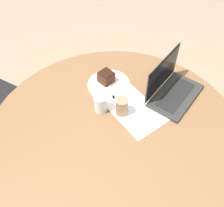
{
  "coord_description": "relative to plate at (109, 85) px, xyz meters",
  "views": [
    {
      "loc": [
        -0.28,
        0.7,
        1.92
      ],
      "look_at": [
        0.09,
        -0.16,
        0.81
      ],
      "focal_mm": 42.0,
      "sensor_mm": 36.0,
      "label": 1
    }
  ],
  "objects": [
    {
      "name": "ground_plane",
      "position": [
        -0.17,
        0.31,
        -0.78
      ],
      "size": [
        12.0,
        12.0,
        0.0
      ],
      "primitive_type": "plane",
      "color": "gray"
    },
    {
      "name": "dining_table",
      "position": [
        -0.17,
        0.31,
        -0.12
      ],
      "size": [
        1.38,
        1.38,
        0.77
      ],
      "color": "brown",
      "rests_on": "ground_plane"
    },
    {
      "name": "paper_document",
      "position": [
        -0.18,
        0.1,
        -0.0
      ],
      "size": [
        0.47,
        0.4,
        0.0
      ],
      "rotation": [
        0.0,
        0.0,
        -0.53
      ],
      "color": "white",
      "rests_on": "dining_table"
    },
    {
      "name": "plate",
      "position": [
        0.0,
        0.0,
        0.0
      ],
      "size": [
        0.26,
        0.26,
        0.01
      ],
      "color": "silver",
      "rests_on": "dining_table"
    },
    {
      "name": "cake_slice",
      "position": [
        0.03,
        -0.02,
        0.04
      ],
      "size": [
        0.1,
        0.1,
        0.07
      ],
      "rotation": [
        0.0,
        0.0,
        5.89
      ],
      "color": "#472619",
      "rests_on": "plate"
    },
    {
      "name": "fork",
      "position": [
        -0.03,
        0.05,
        0.01
      ],
      "size": [
        0.12,
        0.15,
        0.0
      ],
      "rotation": [
        0.0,
        0.0,
        8.53
      ],
      "color": "silver",
      "rests_on": "plate"
    },
    {
      "name": "coffee_glass",
      "position": [
        -0.15,
        0.17,
        0.05
      ],
      "size": [
        0.07,
        0.07,
        0.11
      ],
      "color": "#997556",
      "rests_on": "dining_table"
    },
    {
      "name": "water_glass",
      "position": [
        -0.03,
        0.19,
        0.05
      ],
      "size": [
        0.07,
        0.07,
        0.11
      ],
      "color": "silver",
      "rests_on": "dining_table"
    },
    {
      "name": "laptop",
      "position": [
        -0.36,
        -0.08,
        0.04
      ],
      "size": [
        0.28,
        0.38,
        0.24
      ],
      "rotation": [
        0.0,
        0.0,
        7.62
      ],
      "color": "#2D2D2D",
      "rests_on": "dining_table"
    }
  ]
}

